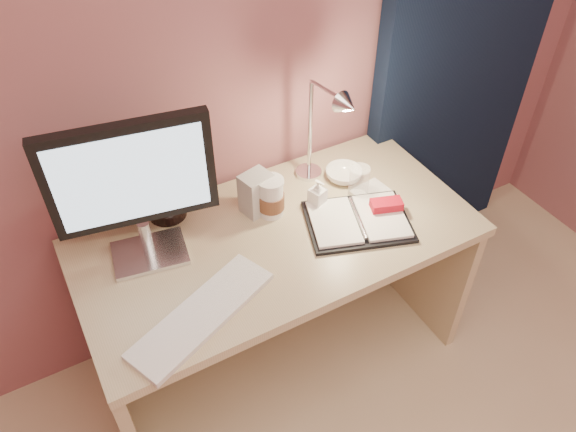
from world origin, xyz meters
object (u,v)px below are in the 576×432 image
keyboard (202,314)px  planner (360,219)px  monitor (133,183)px  bowl (344,174)px  lotion_bottle (318,194)px  desk (269,264)px  coffee_cup (271,198)px  dark_jar (164,194)px  product_box (256,193)px  clear_cup (359,182)px  desk_lamp (322,131)px

keyboard → planner: bearing=-13.1°
monitor → bowl: monitor is taller
bowl → lotion_bottle: bearing=-153.3°
desk → coffee_cup: coffee_cup is taller
dark_jar → product_box: (0.30, -0.13, -0.02)m
coffee_cup → clear_cup: bearing=-12.3°
monitor → clear_cup: monitor is taller
coffee_cup → dark_jar: dark_jar is taller
keyboard → clear_cup: 0.77m
clear_cup → product_box: (-0.37, 0.12, 0.01)m
clear_cup → lotion_bottle: clear_cup is taller
planner → clear_cup: clear_cup is taller
coffee_cup → clear_cup: size_ratio=1.18×
dark_jar → desk_lamp: desk_lamp is taller
bowl → lotion_bottle: 0.20m
keyboard → lotion_bottle: size_ratio=4.19×
keyboard → dark_jar: size_ratio=2.60×
keyboard → desk: bearing=14.1°
desk → dark_jar: size_ratio=7.26×
planner → clear_cup: size_ratio=3.28×
keyboard → bowl: size_ratio=3.52×
planner → bowl: planner is taller
lotion_bottle → coffee_cup: bearing=163.9°
keyboard → product_box: 0.51m
coffee_cup → lotion_bottle: bearing=-16.1°
desk → keyboard: (-0.37, -0.28, 0.24)m
planner → coffee_cup: coffee_cup is taller
keyboard → bowl: 0.82m
keyboard → planner: planner is taller
clear_cup → desk: bearing=173.8°
bowl → product_box: 0.38m
bowl → desk_lamp: 0.28m
monitor → bowl: bearing=11.7°
desk → bowl: bowl is taller
lotion_bottle → dark_jar: size_ratio=0.62×
clear_cup → dark_jar: size_ratio=0.68×
desk → clear_cup: size_ratio=10.67×
bowl → desk_lamp: bearing=-172.1°
dark_jar → desk_lamp: size_ratio=0.44×
desk → clear_cup: (0.36, -0.04, 0.29)m
planner → desk_lamp: desk_lamp is taller
planner → lotion_bottle: size_ratio=3.59×
planner → bowl: size_ratio=3.02×
monitor → desk_lamp: bearing=10.6°
bowl → keyboard: bearing=-154.6°
monitor → product_box: (0.42, 0.03, -0.24)m
product_box → desk_lamp: size_ratio=0.36×
coffee_cup → dark_jar: bearing=152.2°
clear_cup → desk_lamp: (-0.11, 0.09, 0.21)m
clear_cup → product_box: 0.38m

